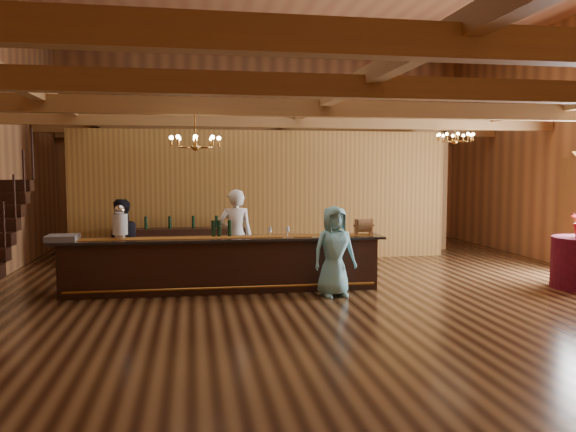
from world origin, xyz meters
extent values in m
plane|color=brown|center=(0.00, 0.00, 0.00)|extent=(14.00, 14.00, 0.00)
cube|color=#AF7340|center=(0.00, 7.00, 2.75)|extent=(12.00, 0.10, 5.50)
cube|color=brown|center=(0.00, -5.50, 3.20)|extent=(11.90, 0.20, 0.28)
cube|color=brown|center=(0.00, -3.00, 3.20)|extent=(11.90, 0.20, 0.28)
cube|color=brown|center=(0.00, -0.50, 3.20)|extent=(11.90, 0.20, 0.28)
cube|color=brown|center=(0.00, 2.00, 3.20)|extent=(11.90, 0.20, 0.28)
cube|color=brown|center=(0.00, 4.50, 3.20)|extent=(11.90, 0.20, 0.28)
cube|color=brown|center=(0.00, 6.80, 3.20)|extent=(11.90, 0.20, 0.28)
cube|color=brown|center=(-4.50, 0.00, 3.34)|extent=(0.18, 13.90, 0.22)
cube|color=brown|center=(0.00, 0.00, 3.34)|extent=(0.18, 13.90, 0.22)
cube|color=brown|center=(4.50, 0.00, 3.34)|extent=(0.18, 13.90, 0.22)
cube|color=brown|center=(-4.50, 4.50, 1.60)|extent=(0.20, 0.20, 3.20)
cube|color=brown|center=(4.50, 4.50, 1.60)|extent=(0.20, 0.20, 3.20)
cube|color=olive|center=(-0.50, 3.50, 1.55)|extent=(9.00, 0.18, 3.10)
cube|color=black|center=(-5.45, 0.52, 1.90)|extent=(1.00, 0.28, 0.20)
cube|color=black|center=(1.00, 5.50, 0.55)|extent=(1.20, 0.60, 1.10)
cube|color=brown|center=(-2.00, 5.50, 0.50)|extent=(1.00, 0.60, 1.00)
cube|color=black|center=(-1.68, 0.12, 0.46)|extent=(5.55, 0.69, 0.92)
cube|color=black|center=(-1.68, 0.12, 0.95)|extent=(5.83, 0.81, 0.05)
cube|color=maroon|center=(-1.68, 0.12, 0.97)|extent=(5.45, 0.45, 0.01)
cylinder|color=#A36D2A|center=(-1.68, -0.25, 0.14)|extent=(5.35, 0.13, 0.05)
cylinder|color=silver|center=(-3.45, 0.20, 1.01)|extent=(0.18, 0.18, 0.08)
cylinder|color=silver|center=(-3.45, 0.20, 1.23)|extent=(0.26, 0.26, 0.36)
sphere|color=silver|center=(-3.45, 0.20, 1.48)|extent=(0.18, 0.18, 0.18)
cube|color=gray|center=(-4.39, 0.12, 1.02)|extent=(0.50, 0.50, 0.10)
cube|color=brown|center=(0.75, 0.03, 1.12)|extent=(0.06, 0.06, 0.30)
cube|color=brown|center=(1.03, 0.03, 1.12)|extent=(0.06, 0.06, 0.30)
cylinder|color=brown|center=(0.89, 0.03, 1.15)|extent=(0.24, 0.24, 0.24)
cylinder|color=black|center=(-1.84, 0.23, 1.12)|extent=(0.07, 0.07, 0.30)
cylinder|color=black|center=(-1.74, 0.23, 1.12)|extent=(0.07, 0.07, 0.30)
cylinder|color=black|center=(-1.56, 0.23, 1.12)|extent=(0.07, 0.07, 0.30)
cube|color=black|center=(-2.46, 2.99, 0.42)|extent=(3.04, 0.63, 0.85)
cylinder|color=#A36D2A|center=(-2.15, -0.56, 2.87)|extent=(0.02, 0.02, 0.66)
sphere|color=#A36D2A|center=(-2.15, -0.56, 2.54)|extent=(0.12, 0.12, 0.12)
torus|color=#A36D2A|center=(-2.15, -0.56, 2.64)|extent=(0.80, 0.80, 0.04)
cylinder|color=#A36D2A|center=(3.60, 1.96, 3.00)|extent=(0.02, 0.02, 0.40)
sphere|color=#A36D2A|center=(3.60, 1.96, 2.80)|extent=(0.12, 0.12, 0.12)
torus|color=#A36D2A|center=(3.60, 1.96, 2.90)|extent=(0.80, 0.80, 0.04)
imported|color=white|center=(-1.39, 0.95, 0.90)|extent=(0.66, 0.44, 1.80)
imported|color=black|center=(-3.53, 0.77, 0.82)|extent=(0.95, 0.84, 1.64)
imported|color=#7AC8D2|center=(0.18, -0.59, 0.78)|extent=(0.83, 0.60, 1.56)
imported|color=#3F672E|center=(3.48, 3.70, 0.61)|extent=(0.83, 0.77, 1.21)
camera|label=1|loc=(-2.20, -9.84, 2.18)|focal=35.00mm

